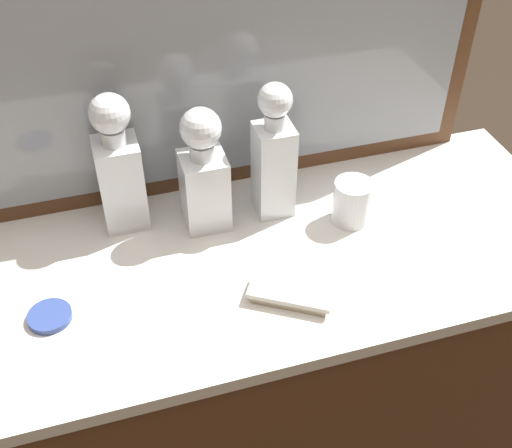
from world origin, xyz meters
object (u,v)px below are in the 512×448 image
at_px(crystal_decanter_center, 204,180).
at_px(silver_brush_left, 291,294).
at_px(crystal_decanter_far_right, 120,174).
at_px(crystal_tumbler_center, 352,203).
at_px(crystal_decanter_left, 274,163).
at_px(porcelain_dish, 50,316).

relative_size(crystal_decanter_center, silver_brush_left, 1.63).
bearing_deg(crystal_decanter_far_right, crystal_tumbler_center, -16.30).
height_order(crystal_decanter_center, crystal_tumbler_center, crystal_decanter_center).
distance_m(crystal_decanter_far_right, crystal_decanter_left, 0.31).
bearing_deg(crystal_tumbler_center, porcelain_dish, -170.93).
bearing_deg(silver_brush_left, crystal_decanter_left, 79.39).
height_order(crystal_decanter_left, porcelain_dish, crystal_decanter_left).
height_order(crystal_decanter_far_right, crystal_decanter_center, crystal_decanter_far_right).
bearing_deg(silver_brush_left, crystal_decanter_center, 110.62).
xyz_separation_m(crystal_decanter_left, porcelain_dish, (-0.47, -0.18, -0.11)).
bearing_deg(crystal_decanter_center, crystal_decanter_far_right, 162.29).
xyz_separation_m(crystal_decanter_center, crystal_tumbler_center, (0.29, -0.08, -0.06)).
relative_size(crystal_tumbler_center, silver_brush_left, 0.58).
distance_m(crystal_decanter_far_right, porcelain_dish, 0.31).
bearing_deg(crystal_tumbler_center, silver_brush_left, -137.36).
distance_m(crystal_decanter_center, porcelain_dish, 0.39).
bearing_deg(porcelain_dish, silver_brush_left, -10.45).
relative_size(crystal_decanter_left, silver_brush_left, 1.81).
distance_m(crystal_decanter_center, crystal_tumbler_center, 0.30).
bearing_deg(crystal_decanter_left, crystal_decanter_center, -179.92).
relative_size(crystal_decanter_far_right, silver_brush_left, 1.81).
xyz_separation_m(crystal_decanter_left, silver_brush_left, (-0.05, -0.26, -0.11)).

